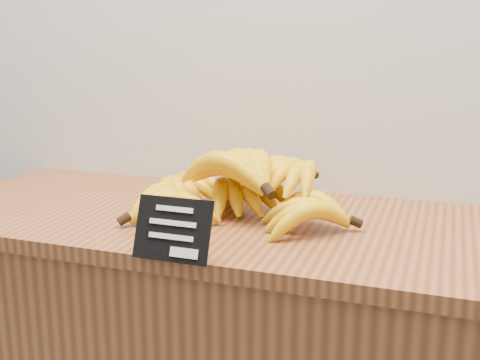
% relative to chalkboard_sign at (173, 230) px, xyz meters
% --- Properties ---
extents(counter_top, '(1.38, 0.54, 0.03)m').
position_rel_chalkboard_sign_xyz_m(counter_top, '(0.04, 0.26, -0.07)').
color(counter_top, '#94552D').
rests_on(counter_top, counter).
extents(chalkboard_sign, '(0.13, 0.04, 0.10)m').
position_rel_chalkboard_sign_xyz_m(chalkboard_sign, '(0.00, 0.00, 0.00)').
color(chalkboard_sign, black).
rests_on(chalkboard_sign, counter_top).
extents(banana_pile, '(0.50, 0.33, 0.13)m').
position_rel_chalkboard_sign_xyz_m(banana_pile, '(0.02, 0.27, 0.00)').
color(banana_pile, yellow).
rests_on(banana_pile, counter_top).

